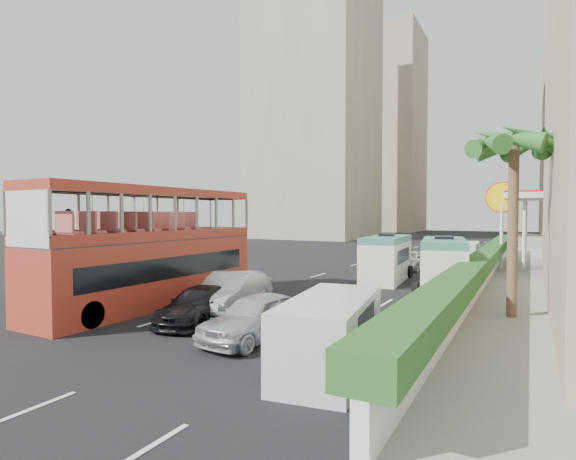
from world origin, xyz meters
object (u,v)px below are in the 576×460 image
Objects in this scene: car_silver_lane_a at (231,313)px; panel_van_far at (462,257)px; minibus_far at (444,266)px; shell_station at (557,231)px; car_silver_lane_b at (257,340)px; double_decker_bus at (153,247)px; palm_tree at (513,229)px; van_asset at (410,269)px; panel_van_near at (330,334)px; car_black at (199,322)px; minibus_near at (387,259)px.

car_silver_lane_a is 19.38m from panel_van_far.
shell_station reaches higher than minibus_far.
minibus_far is at bearing -111.52° from shell_station.
panel_van_far reaches higher than car_silver_lane_b.
car_silver_lane_a is 4.09m from car_silver_lane_b.
car_silver_lane_a is 25.83m from shell_station.
minibus_far is at bearing 41.10° from double_decker_bus.
double_decker_bus is 1.72× the size of palm_tree.
van_asset is 0.57× the size of shell_station.
shell_station is (5.43, 13.78, 1.41)m from minibus_far.
minibus_far is at bearing 78.93° from panel_van_near.
panel_van_far is 7.44m from shell_station.
car_black is at bearing -116.47° from shell_station.
minibus_near is 0.74× the size of shell_station.
panel_van_near is 0.57× the size of shell_station.
car_silver_lane_b is 3.23m from car_black.
panel_van_near is 9.09m from palm_tree.
panel_van_near is 0.92× the size of panel_van_far.
minibus_near is at bearing 59.49° from double_decker_bus.
shell_station is (2.20, 19.00, -0.63)m from palm_tree.
van_asset is (-0.05, 20.35, 0.00)m from car_silver_lane_b.
double_decker_bus is 14.39m from palm_tree.
car_silver_lane_a is at bearing 136.80° from panel_van_near.
minibus_far reaches higher than van_asset.
panel_van_near is at bearing -21.17° from double_decker_bus.
van_asset is (2.93, 17.54, 0.00)m from car_silver_lane_a.
panel_van_far is at bearing 61.19° from double_decker_bus.
car_black is at bearing -21.84° from double_decker_bus.
panel_van_far is (3.36, 21.09, 0.99)m from car_silver_lane_b.
palm_tree is (6.92, 6.46, 3.38)m from car_silver_lane_b.
minibus_near is 4.44m from minibus_far.
palm_tree reaches higher than van_asset.
car_black is at bearing -108.01° from minibus_near.
car_silver_lane_a is 17.78m from van_asset.
car_silver_lane_b is 20.35m from van_asset.
double_decker_bus is at bearing 150.33° from panel_van_near.
minibus_far reaches higher than car_silver_lane_a.
car_black is 27.53m from shell_station.
car_black is at bearing 150.74° from panel_van_near.
car_silver_lane_b is at bearing 147.15° from panel_van_near.
van_asset is 10.85m from shell_station.
car_silver_lane_a is 1.07× the size of panel_van_near.
shell_station is (12.10, 22.66, 2.75)m from car_silver_lane_a.
panel_van_near reaches higher than car_silver_lane_b.
car_black is at bearing 169.86° from car_silver_lane_b.
double_decker_bus is 4.81m from car_black.
minibus_far reaches higher than panel_van_near.
car_silver_lane_a reaches higher than car_silver_lane_b.
panel_van_far reaches higher than car_black.
double_decker_bus is at bearing 146.50° from car_black.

